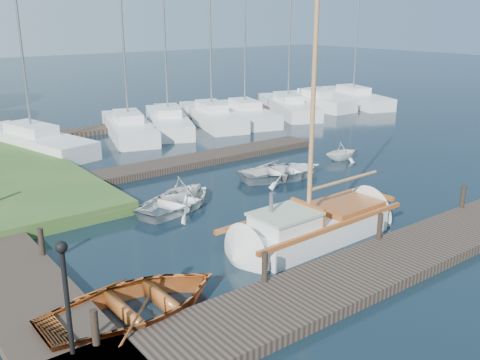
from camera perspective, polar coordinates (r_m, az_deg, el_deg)
ground at (r=19.26m, az=0.00°, el=-3.41°), size 160.00×160.00×0.00m
near_dock at (r=15.25m, az=13.92°, el=-9.14°), size 18.00×2.20×0.30m
far_dock at (r=25.40m, az=-5.27°, el=2.02°), size 14.00×1.60×0.30m
pontoon at (r=37.44m, az=-2.60°, el=7.02°), size 30.00×1.60×0.30m
mooring_post_0 at (r=11.67m, az=-15.21°, el=-14.92°), size 0.16×0.16×0.80m
mooring_post_1 at (r=13.67m, az=2.66°, el=-9.26°), size 0.16×0.16×0.80m
mooring_post_2 at (r=16.67m, az=14.69°, el=-4.79°), size 0.16×0.16×0.80m
mooring_post_3 at (r=20.24m, az=22.68°, el=-1.66°), size 0.16×0.16×0.80m
mooring_post_4 at (r=16.08m, az=-20.43°, el=-6.19°), size 0.16×0.16×0.80m
lamp_post at (r=10.96m, az=-18.15°, el=-10.39°), size 0.24×0.24×2.44m
sailboat at (r=17.10m, az=8.11°, el=-5.10°), size 7.21×2.19×9.83m
dinghy at (r=12.92m, az=-11.10°, el=-12.48°), size 4.48×3.24×0.92m
tender_a at (r=19.58m, az=-6.67°, el=-2.04°), size 4.18×3.57×0.73m
tender_b at (r=20.27m, az=-6.18°, el=-0.79°), size 2.38×2.15×1.10m
tender_c at (r=23.15m, az=4.54°, el=1.16°), size 4.32×3.46×0.80m
tender_d at (r=26.49m, az=10.88°, el=3.18°), size 2.13×1.93×0.98m
marina_boat_0 at (r=29.86m, az=-21.28°, el=4.03°), size 4.22×8.96×10.21m
marina_boat_1 at (r=31.92m, az=-11.80°, el=5.63°), size 4.35×7.96×9.70m
marina_boat_2 at (r=33.35m, az=-7.68°, el=6.36°), size 5.19×8.07×11.76m
marina_boat_3 at (r=34.88m, az=-3.04°, el=6.96°), size 4.33×8.25×11.24m
marina_boat_4 at (r=35.72m, az=0.52°, el=7.23°), size 4.11×7.64×10.78m
marina_boat_5 at (r=38.72m, az=5.14°, el=7.93°), size 5.35×8.42×9.99m
marina_boat_6 at (r=41.17m, az=7.92°, el=8.40°), size 2.21×6.71×9.98m
marina_boat_7 at (r=43.60m, az=11.96°, el=8.70°), size 4.63×8.72×12.33m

